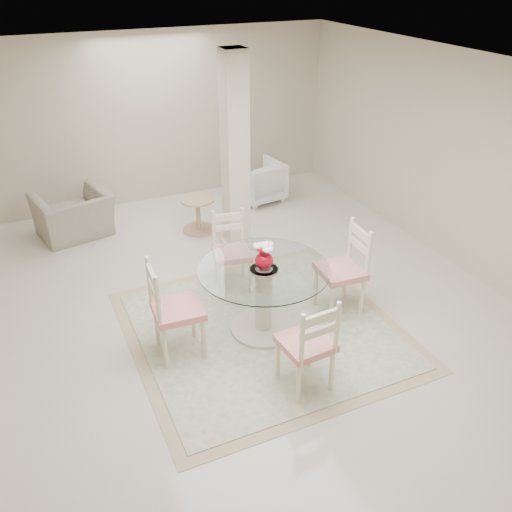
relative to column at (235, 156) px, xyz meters
name	(u,v)px	position (x,y,z in m)	size (l,w,h in m)	color
ground	(240,301)	(-0.50, -1.30, -1.35)	(7.00, 7.00, 0.00)	silver
room_shell	(238,154)	(-0.50, -1.30, 0.51)	(6.02, 7.02, 2.71)	beige
column	(235,156)	(0.00, 0.00, 0.00)	(0.30, 0.30, 2.70)	beige
area_rug	(263,330)	(-0.49, -1.93, -1.34)	(2.88, 2.88, 0.02)	tan
dining_table	(264,300)	(-0.49, -1.93, -0.94)	(1.39, 1.39, 0.80)	beige
red_vase	(264,256)	(-0.49, -1.93, -0.40)	(0.23, 0.21, 0.30)	#A40516
dining_chair_east	(347,263)	(0.54, -1.95, -0.72)	(0.51, 0.51, 1.20)	#F6E7CA
dining_chair_north	(230,245)	(-0.46, -0.91, -0.77)	(0.51, 0.51, 1.09)	beige
dining_chair_west	(169,304)	(-1.52, -1.91, -0.71)	(0.51, 0.51, 1.21)	beige
dining_chair_south	(310,340)	(-0.50, -2.96, -0.75)	(0.49, 0.49, 1.14)	#F2ECC7
recliner_taupe	(74,215)	(-2.03, 1.33, -1.02)	(1.01, 0.89, 0.66)	gray
armchair_white	(259,181)	(1.00, 1.41, -1.02)	(0.72, 0.74, 0.67)	white
side_table	(198,216)	(-0.32, 0.72, -1.11)	(0.50, 0.50, 0.52)	tan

